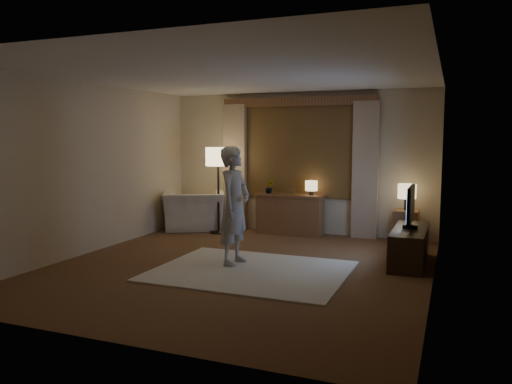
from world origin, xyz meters
The scene contains 13 objects.
room centered at (0.00, 0.50, 1.33)m, with size 5.04×5.54×2.64m.
rug centered at (0.24, -0.17, 0.01)m, with size 2.50×2.00×0.02m, color beige.
sideboard centered at (-0.08, 2.50, 0.35)m, with size 1.20×0.40×0.70m, color brown.
picture_frame centered at (-0.08, 2.50, 0.80)m, with size 0.16×0.02×0.20m, color brown.
plant centered at (-0.48, 2.50, 0.85)m, with size 0.17×0.13×0.30m, color #999999.
table_lamp_sideboard centered at (0.32, 2.50, 0.90)m, with size 0.22×0.22×0.30m.
floor_lamp centered at (-1.35, 2.12, 1.33)m, with size 0.46×0.46×1.59m.
armchair centered at (-1.95, 2.29, 0.37)m, with size 1.14×1.00×0.74m, color beige.
side_table centered at (1.98, 2.45, 0.28)m, with size 0.40×0.40×0.56m, color brown.
table_lamp_side centered at (1.98, 2.45, 0.87)m, with size 0.30×0.30×0.44m.
tv_stand centered at (2.15, 1.04, 0.25)m, with size 0.45×1.40×0.50m, color black.
tv centered at (2.15, 1.04, 0.83)m, with size 0.20×0.82×0.60m.
person centered at (-0.11, 0.08, 0.84)m, with size 0.59×0.39×1.63m, color #B8B3AA.
Camera 1 is at (2.68, -6.14, 1.76)m, focal length 35.00 mm.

